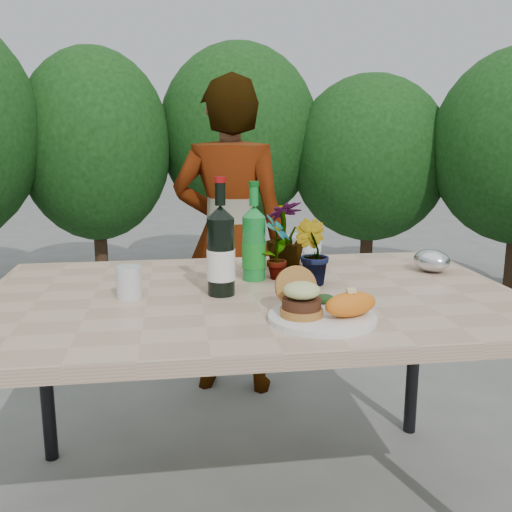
{
  "coord_description": "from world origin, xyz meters",
  "views": [
    {
      "loc": [
        -0.22,
        -1.64,
        1.22
      ],
      "look_at": [
        0.0,
        -0.08,
        0.88
      ],
      "focal_mm": 40.0,
      "sensor_mm": 36.0,
      "label": 1
    }
  ],
  "objects": [
    {
      "name": "ground",
      "position": [
        0.0,
        0.0,
        0.0
      ],
      "size": [
        80.0,
        80.0,
        0.0
      ],
      "primitive_type": "plane",
      "color": "#60605C",
      "rests_on": "ground"
    },
    {
      "name": "patio_table",
      "position": [
        0.0,
        0.0,
        0.69
      ],
      "size": [
        1.6,
        1.0,
        0.75
      ],
      "color": "tan",
      "rests_on": "ground"
    },
    {
      "name": "shrub_hedge",
      "position": [
        0.16,
        1.57,
        1.13
      ],
      "size": [
        6.86,
        5.13,
        2.05
      ],
      "color": "#382316",
      "rests_on": "ground"
    },
    {
      "name": "dinner_plate",
      "position": [
        0.14,
        -0.28,
        0.76
      ],
      "size": [
        0.28,
        0.28,
        0.01
      ],
      "primitive_type": "cylinder",
      "color": "white",
      "rests_on": "patio_table"
    },
    {
      "name": "burger_stack",
      "position": [
        0.09,
        -0.26,
        0.81
      ],
      "size": [
        0.11,
        0.16,
        0.11
      ],
      "color": "#B7722D",
      "rests_on": "dinner_plate"
    },
    {
      "name": "sweet_potato",
      "position": [
        0.21,
        -0.3,
        0.8
      ],
      "size": [
        0.17,
        0.12,
        0.06
      ],
      "primitive_type": "ellipsoid",
      "rotation": [
        0.0,
        0.0,
        0.35
      ],
      "color": "orange",
      "rests_on": "dinner_plate"
    },
    {
      "name": "grilled_veg",
      "position": [
        0.16,
        -0.19,
        0.78
      ],
      "size": [
        0.08,
        0.05,
        0.03
      ],
      "color": "olive",
      "rests_on": "dinner_plate"
    },
    {
      "name": "wine_bottle",
      "position": [
        -0.09,
        -0.01,
        0.88
      ],
      "size": [
        0.08,
        0.08,
        0.35
      ],
      "rotation": [
        0.0,
        0.0,
        -0.04
      ],
      "color": "black",
      "rests_on": "patio_table"
    },
    {
      "name": "sparkling_water",
      "position": [
        0.03,
        0.15,
        0.87
      ],
      "size": [
        0.08,
        0.08,
        0.32
      ],
      "rotation": [
        0.0,
        0.0,
        -0.17
      ],
      "color": "#17832F",
      "rests_on": "patio_table"
    },
    {
      "name": "plastic_cup",
      "position": [
        -0.36,
        -0.01,
        0.8
      ],
      "size": [
        0.07,
        0.07,
        0.09
      ],
      "primitive_type": "cylinder",
      "color": "silver",
      "rests_on": "patio_table"
    },
    {
      "name": "seedling_left",
      "position": [
        0.1,
        0.15,
        0.86
      ],
      "size": [
        0.12,
        0.14,
        0.21
      ],
      "primitive_type": "imported",
      "rotation": [
        0.0,
        0.0,
        1.04
      ],
      "color": "#22511B",
      "rests_on": "patio_table"
    },
    {
      "name": "seedling_mid",
      "position": [
        0.2,
        0.07,
        0.85
      ],
      "size": [
        0.14,
        0.14,
        0.21
      ],
      "primitive_type": "imported",
      "rotation": [
        0.0,
        0.0,
        2.35
      ],
      "color": "#22521C",
      "rests_on": "patio_table"
    },
    {
      "name": "seedling_right",
      "position": [
        0.16,
        0.29,
        0.87
      ],
      "size": [
        0.18,
        0.18,
        0.24
      ],
      "primitive_type": "imported",
      "rotation": [
        0.0,
        0.0,
        3.63
      ],
      "color": "#265C1F",
      "rests_on": "patio_table"
    },
    {
      "name": "blue_bowl",
      "position": [
        0.24,
        0.36,
        0.8
      ],
      "size": [
        0.18,
        0.18,
        0.11
      ],
      "primitive_type": "imported",
      "rotation": [
        0.0,
        0.0,
        -0.41
      ],
      "color": "silver",
      "rests_on": "patio_table"
    },
    {
      "name": "foil_packet_right",
      "position": [
        0.65,
        0.17,
        0.79
      ],
      "size": [
        0.16,
        0.17,
        0.08
      ],
      "primitive_type": "ellipsoid",
      "rotation": [
        0.0,
        0.0,
        2.06
      ],
      "color": "silver",
      "rests_on": "patio_table"
    },
    {
      "name": "person",
      "position": [
        0.03,
        0.96,
        0.74
      ],
      "size": [
        0.61,
        0.47,
        1.48
      ],
      "primitive_type": "imported",
      "rotation": [
        0.0,
        0.0,
        2.9
      ],
      "color": "#9C6F4E",
      "rests_on": "ground"
    }
  ]
}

